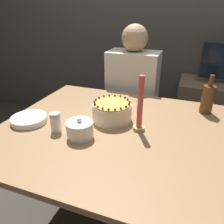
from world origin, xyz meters
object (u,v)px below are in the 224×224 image
at_px(sugar_bowl, 80,129).
at_px(sugar_shaker, 56,122).
at_px(person_man_blue_shirt, 132,109).
at_px(cake, 112,111).
at_px(candle, 140,109).
at_px(bottle, 208,99).

relative_size(sugar_bowl, sugar_shaker, 1.30).
bearing_deg(person_man_blue_shirt, sugar_shaker, 78.48).
xyz_separation_m(sugar_bowl, sugar_shaker, (-0.14, 0.01, 0.01)).
bearing_deg(person_man_blue_shirt, cake, 94.71).
xyz_separation_m(cake, person_man_blue_shirt, (-0.05, 0.63, -0.27)).
xyz_separation_m(sugar_bowl, candle, (0.25, 0.17, 0.08)).
height_order(cake, sugar_bowl, cake).
relative_size(sugar_shaker, candle, 0.35).
xyz_separation_m(sugar_shaker, person_man_blue_shirt, (0.17, 0.85, -0.27)).
bearing_deg(cake, sugar_shaker, -136.13).
relative_size(sugar_bowl, candle, 0.46).
height_order(sugar_shaker, person_man_blue_shirt, person_man_blue_shirt).
height_order(sugar_bowl, sugar_shaker, sugar_bowl).
distance_m(cake, sugar_bowl, 0.24).
bearing_deg(candle, sugar_bowl, -146.79).
bearing_deg(sugar_bowl, bottle, 41.09).
bearing_deg(candle, cake, 161.60).
height_order(bottle, person_man_blue_shirt, person_man_blue_shirt).
bearing_deg(bottle, sugar_shaker, -145.27).
bearing_deg(bottle, sugar_bowl, -138.91).
distance_m(cake, person_man_blue_shirt, 0.69).
bearing_deg(candle, person_man_blue_shirt, 107.84).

